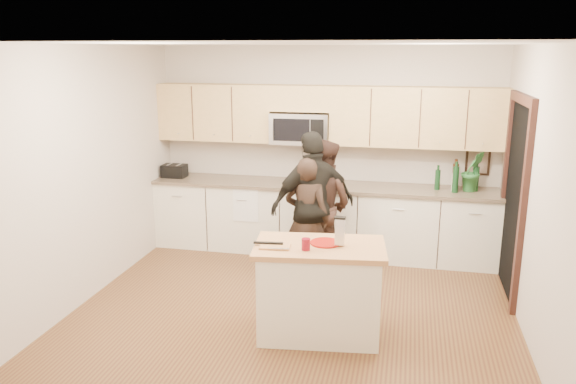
% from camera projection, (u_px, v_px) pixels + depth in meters
% --- Properties ---
extents(floor, '(4.50, 4.50, 0.00)m').
position_uv_depth(floor, '(296.00, 306.00, 5.96)').
color(floor, brown).
rests_on(floor, ground).
extents(room_shell, '(4.52, 4.02, 2.71)m').
position_uv_depth(room_shell, '(296.00, 145.00, 5.53)').
color(room_shell, '#B9AD9E').
rests_on(room_shell, ground).
extents(back_cabinetry, '(4.50, 0.66, 0.94)m').
position_uv_depth(back_cabinetry, '(321.00, 218.00, 7.44)').
color(back_cabinetry, silver).
rests_on(back_cabinetry, ground).
extents(upper_cabinetry, '(4.50, 0.33, 0.75)m').
position_uv_depth(upper_cabinetry, '(327.00, 114.00, 7.23)').
color(upper_cabinetry, tan).
rests_on(upper_cabinetry, ground).
extents(microwave, '(0.76, 0.41, 0.40)m').
position_uv_depth(microwave, '(301.00, 128.00, 7.32)').
color(microwave, silver).
rests_on(microwave, ground).
extents(doorway, '(0.06, 1.25, 2.20)m').
position_uv_depth(doorway, '(515.00, 191.00, 6.06)').
color(doorway, black).
rests_on(doorway, ground).
extents(framed_picture, '(0.30, 0.03, 0.38)m').
position_uv_depth(framed_picture, '(478.00, 160.00, 7.12)').
color(framed_picture, black).
rests_on(framed_picture, ground).
extents(dish_towel, '(0.34, 0.60, 0.48)m').
position_uv_depth(dish_towel, '(248.00, 194.00, 7.38)').
color(dish_towel, white).
rests_on(dish_towel, ground).
extents(island, '(1.28, 0.84, 0.90)m').
position_uv_depth(island, '(319.00, 290.00, 5.27)').
color(island, silver).
rests_on(island, ground).
extents(red_plate, '(0.28, 0.28, 0.02)m').
position_uv_depth(red_plate, '(325.00, 243.00, 5.20)').
color(red_plate, maroon).
rests_on(red_plate, island).
extents(box_grater, '(0.10, 0.07, 0.26)m').
position_uv_depth(box_grater, '(340.00, 230.00, 5.10)').
color(box_grater, silver).
rests_on(box_grater, red_plate).
extents(drink_glass, '(0.08, 0.08, 0.11)m').
position_uv_depth(drink_glass, '(306.00, 244.00, 5.02)').
color(drink_glass, maroon).
rests_on(drink_glass, island).
extents(cutting_board, '(0.29, 0.21, 0.02)m').
position_uv_depth(cutting_board, '(275.00, 246.00, 5.11)').
color(cutting_board, '#B9814D').
rests_on(cutting_board, island).
extents(tongs, '(0.27, 0.06, 0.02)m').
position_uv_depth(tongs, '(268.00, 243.00, 5.14)').
color(tongs, black).
rests_on(tongs, cutting_board).
extents(knife, '(0.19, 0.05, 0.01)m').
position_uv_depth(knife, '(279.00, 248.00, 5.02)').
color(knife, silver).
rests_on(knife, cutting_board).
extents(toaster, '(0.32, 0.22, 0.18)m').
position_uv_depth(toaster, '(174.00, 171.00, 7.71)').
color(toaster, black).
rests_on(toaster, back_cabinetry).
extents(bottle_cluster, '(0.53, 0.25, 0.39)m').
position_uv_depth(bottle_cluster, '(458.00, 177.00, 6.94)').
color(bottle_cluster, black).
rests_on(bottle_cluster, back_cabinetry).
extents(orchid, '(0.35, 0.32, 0.51)m').
position_uv_depth(orchid, '(473.00, 171.00, 6.90)').
color(orchid, '#2C6F31').
rests_on(orchid, back_cabinetry).
extents(woman_left, '(0.58, 0.42, 1.47)m').
position_uv_depth(woman_left, '(307.00, 219.00, 6.52)').
color(woman_left, black).
rests_on(woman_left, ground).
extents(woman_center, '(0.97, 0.88, 1.63)m').
position_uv_depth(woman_center, '(322.00, 206.00, 6.76)').
color(woman_center, '#2F1E17').
rests_on(woman_center, ground).
extents(woman_right, '(1.10, 0.91, 1.75)m').
position_uv_depth(woman_right, '(313.00, 206.00, 6.56)').
color(woman_right, black).
rests_on(woman_right, ground).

